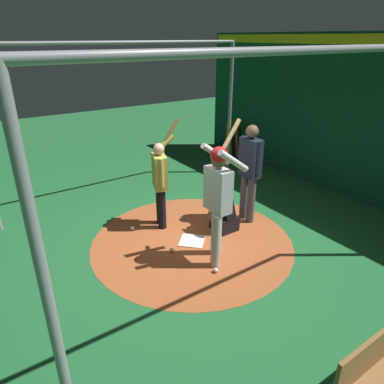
{
  "coord_description": "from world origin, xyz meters",
  "views": [
    {
      "loc": [
        2.96,
        4.36,
        3.29
      ],
      "look_at": [
        0.0,
        0.0,
        0.95
      ],
      "focal_mm": 32.72,
      "sensor_mm": 36.0,
      "label": 1
    }
  ],
  "objects_px": {
    "baseball_0": "(172,250)",
    "umpire": "(250,168)",
    "visitor": "(160,180)",
    "baseball_2": "(132,228)",
    "home_plate": "(192,241)",
    "baseball_1": "(216,270)",
    "batter": "(218,194)",
    "catcher": "(223,213)",
    "bat_rack": "(236,139)"
  },
  "relations": [
    {
      "from": "visitor",
      "to": "baseball_2",
      "type": "xyz_separation_m",
      "value": [
        0.56,
        -0.13,
        -0.89
      ]
    },
    {
      "from": "baseball_0",
      "to": "baseball_1",
      "type": "bearing_deg",
      "value": 107.35
    },
    {
      "from": "visitor",
      "to": "baseball_2",
      "type": "relative_size",
      "value": 26.88
    },
    {
      "from": "catcher",
      "to": "visitor",
      "type": "height_order",
      "value": "visitor"
    },
    {
      "from": "baseball_1",
      "to": "baseball_2",
      "type": "relative_size",
      "value": 1.0
    },
    {
      "from": "home_plate",
      "to": "catcher",
      "type": "relative_size",
      "value": 0.46
    },
    {
      "from": "home_plate",
      "to": "baseball_0",
      "type": "xyz_separation_m",
      "value": [
        0.47,
        0.09,
        0.03
      ]
    },
    {
      "from": "bat_rack",
      "to": "baseball_0",
      "type": "xyz_separation_m",
      "value": [
        4.29,
        3.4,
        -0.45
      ]
    },
    {
      "from": "baseball_0",
      "to": "umpire",
      "type": "bearing_deg",
      "value": -174.9
    },
    {
      "from": "visitor",
      "to": "baseball_1",
      "type": "height_order",
      "value": "visitor"
    },
    {
      "from": "catcher",
      "to": "baseball_2",
      "type": "relative_size",
      "value": 12.45
    },
    {
      "from": "baseball_1",
      "to": "baseball_2",
      "type": "height_order",
      "value": "same"
    },
    {
      "from": "umpire",
      "to": "bat_rack",
      "type": "distance_m",
      "value": 4.12
    },
    {
      "from": "home_plate",
      "to": "umpire",
      "type": "relative_size",
      "value": 0.22
    },
    {
      "from": "umpire",
      "to": "baseball_2",
      "type": "bearing_deg",
      "value": -23.19
    },
    {
      "from": "catcher",
      "to": "umpire",
      "type": "height_order",
      "value": "umpire"
    },
    {
      "from": "home_plate",
      "to": "visitor",
      "type": "relative_size",
      "value": 0.21
    },
    {
      "from": "batter",
      "to": "baseball_0",
      "type": "distance_m",
      "value": 1.35
    },
    {
      "from": "batter",
      "to": "visitor",
      "type": "height_order",
      "value": "batter"
    },
    {
      "from": "baseball_1",
      "to": "bat_rack",
      "type": "bearing_deg",
      "value": -133.42
    },
    {
      "from": "home_plate",
      "to": "bat_rack",
      "type": "distance_m",
      "value": 5.08
    },
    {
      "from": "visitor",
      "to": "baseball_0",
      "type": "relative_size",
      "value": 26.88
    },
    {
      "from": "baseball_0",
      "to": "baseball_2",
      "type": "distance_m",
      "value": 1.06
    },
    {
      "from": "catcher",
      "to": "baseball_0",
      "type": "bearing_deg",
      "value": 4.92
    },
    {
      "from": "baseball_2",
      "to": "home_plate",
      "type": "bearing_deg",
      "value": 126.56
    },
    {
      "from": "home_plate",
      "to": "batter",
      "type": "xyz_separation_m",
      "value": [
        -0.03,
        0.66,
        1.15
      ]
    },
    {
      "from": "batter",
      "to": "baseball_1",
      "type": "relative_size",
      "value": 29.81
    },
    {
      "from": "batter",
      "to": "visitor",
      "type": "distance_m",
      "value": 1.49
    },
    {
      "from": "batter",
      "to": "umpire",
      "type": "bearing_deg",
      "value": -150.87
    },
    {
      "from": "home_plate",
      "to": "baseball_1",
      "type": "height_order",
      "value": "baseball_1"
    },
    {
      "from": "catcher",
      "to": "bat_rack",
      "type": "bearing_deg",
      "value": -133.48
    },
    {
      "from": "home_plate",
      "to": "bat_rack",
      "type": "bearing_deg",
      "value": -139.08
    },
    {
      "from": "batter",
      "to": "baseball_0",
      "type": "relative_size",
      "value": 29.81
    },
    {
      "from": "home_plate",
      "to": "bat_rack",
      "type": "relative_size",
      "value": 0.4
    },
    {
      "from": "baseball_2",
      "to": "umpire",
      "type": "bearing_deg",
      "value": 156.81
    },
    {
      "from": "visitor",
      "to": "baseball_2",
      "type": "height_order",
      "value": "visitor"
    },
    {
      "from": "home_plate",
      "to": "baseball_2",
      "type": "bearing_deg",
      "value": -53.44
    },
    {
      "from": "visitor",
      "to": "baseball_0",
      "type": "bearing_deg",
      "value": 90.0
    },
    {
      "from": "catcher",
      "to": "bat_rack",
      "type": "distance_m",
      "value": 4.55
    },
    {
      "from": "catcher",
      "to": "umpire",
      "type": "xyz_separation_m",
      "value": [
        -0.64,
        -0.06,
        0.71
      ]
    },
    {
      "from": "umpire",
      "to": "baseball_2",
      "type": "xyz_separation_m",
      "value": [
        2.03,
        -0.87,
        -1.03
      ]
    },
    {
      "from": "home_plate",
      "to": "visitor",
      "type": "height_order",
      "value": "visitor"
    },
    {
      "from": "catcher",
      "to": "visitor",
      "type": "relative_size",
      "value": 0.46
    },
    {
      "from": "batter",
      "to": "baseball_2",
      "type": "distance_m",
      "value": 2.08
    },
    {
      "from": "home_plate",
      "to": "visitor",
      "type": "xyz_separation_m",
      "value": [
        0.14,
        -0.81,
        0.92
      ]
    },
    {
      "from": "bat_rack",
      "to": "baseball_0",
      "type": "height_order",
      "value": "bat_rack"
    },
    {
      "from": "batter",
      "to": "catcher",
      "type": "bearing_deg",
      "value": -134.79
    },
    {
      "from": "catcher",
      "to": "baseball_0",
      "type": "height_order",
      "value": "catcher"
    },
    {
      "from": "baseball_0",
      "to": "baseball_2",
      "type": "height_order",
      "value": "same"
    },
    {
      "from": "baseball_0",
      "to": "home_plate",
      "type": "bearing_deg",
      "value": -169.14
    }
  ]
}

